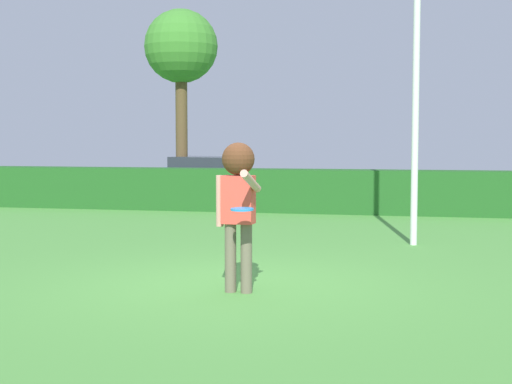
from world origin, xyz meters
The scene contains 7 objects.
ground_plane centered at (0.00, 0.00, 0.00)m, with size 60.00×60.00×0.00m, color #529840.
person centered at (0.19, -0.36, 1.21)m, with size 0.56×0.80×1.82m.
frisbee centered at (0.35, -0.82, 1.06)m, with size 0.26×0.26×0.03m.
lamppost centered at (2.23, 4.20, 3.52)m, with size 0.24×0.24×6.39m.
hedge_row centered at (0.00, 9.46, 0.54)m, with size 29.54×0.90×1.07m, color #215A20.
parked_car_blue centered at (-4.27, 14.12, 0.69)m, with size 4.47×2.60×1.25m.
birch_tree centered at (-5.49, 15.00, 4.77)m, with size 2.44×2.44×6.11m.
Camera 1 is at (2.31, -9.09, 1.88)m, focal length 52.69 mm.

